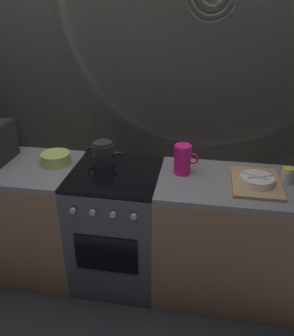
{
  "coord_description": "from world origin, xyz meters",
  "views": [
    {
      "loc": [
        0.55,
        -1.97,
        1.97
      ],
      "look_at": [
        0.22,
        0.0,
        0.95
      ],
      "focal_mm": 36.69,
      "sensor_mm": 36.0,
      "label": 1
    }
  ],
  "objects_px": {
    "mixing_bowl": "(56,159)",
    "stove_unit": "(117,227)",
    "spice_jar": "(287,176)",
    "pitcher": "(183,159)",
    "kettle": "(103,153)",
    "dish_pile": "(256,181)"
  },
  "relations": [
    {
      "from": "mixing_bowl",
      "to": "kettle",
      "type": "bearing_deg",
      "value": 9.45
    },
    {
      "from": "dish_pile",
      "to": "spice_jar",
      "type": "bearing_deg",
      "value": 15.74
    },
    {
      "from": "kettle",
      "to": "pitcher",
      "type": "relative_size",
      "value": 1.42
    },
    {
      "from": "kettle",
      "to": "mixing_bowl",
      "type": "height_order",
      "value": "kettle"
    },
    {
      "from": "stove_unit",
      "to": "kettle",
      "type": "bearing_deg",
      "value": 133.48
    },
    {
      "from": "kettle",
      "to": "pitcher",
      "type": "distance_m",
      "value": 0.56
    },
    {
      "from": "stove_unit",
      "to": "spice_jar",
      "type": "relative_size",
      "value": 8.57
    },
    {
      "from": "stove_unit",
      "to": "pitcher",
      "type": "bearing_deg",
      "value": 8.44
    },
    {
      "from": "stove_unit",
      "to": "kettle",
      "type": "distance_m",
      "value": 0.55
    },
    {
      "from": "pitcher",
      "to": "spice_jar",
      "type": "height_order",
      "value": "pitcher"
    },
    {
      "from": "stove_unit",
      "to": "spice_jar",
      "type": "distance_m",
      "value": 1.21
    },
    {
      "from": "stove_unit",
      "to": "spice_jar",
      "type": "bearing_deg",
      "value": 2.04
    },
    {
      "from": "kettle",
      "to": "spice_jar",
      "type": "distance_m",
      "value": 1.22
    },
    {
      "from": "spice_jar",
      "to": "stove_unit",
      "type": "bearing_deg",
      "value": -177.96
    },
    {
      "from": "pitcher",
      "to": "dish_pile",
      "type": "xyz_separation_m",
      "value": [
        0.47,
        -0.08,
        -0.08
      ]
    },
    {
      "from": "mixing_bowl",
      "to": "stove_unit",
      "type": "bearing_deg",
      "value": -7.67
    },
    {
      "from": "kettle",
      "to": "mixing_bowl",
      "type": "xyz_separation_m",
      "value": [
        -0.33,
        -0.05,
        -0.04
      ]
    },
    {
      "from": "stove_unit",
      "to": "mixing_bowl",
      "type": "height_order",
      "value": "mixing_bowl"
    },
    {
      "from": "mixing_bowl",
      "to": "pitcher",
      "type": "distance_m",
      "value": 0.89
    },
    {
      "from": "stove_unit",
      "to": "spice_jar",
      "type": "height_order",
      "value": "spice_jar"
    },
    {
      "from": "dish_pile",
      "to": "kettle",
      "type": "bearing_deg",
      "value": 172.88
    },
    {
      "from": "kettle",
      "to": "dish_pile",
      "type": "relative_size",
      "value": 0.71
    }
  ]
}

